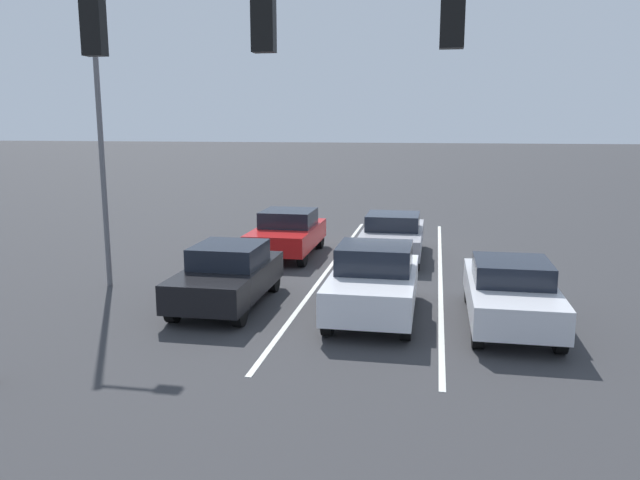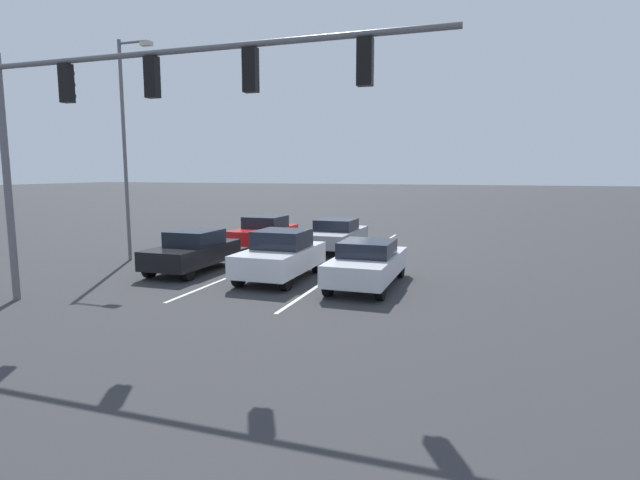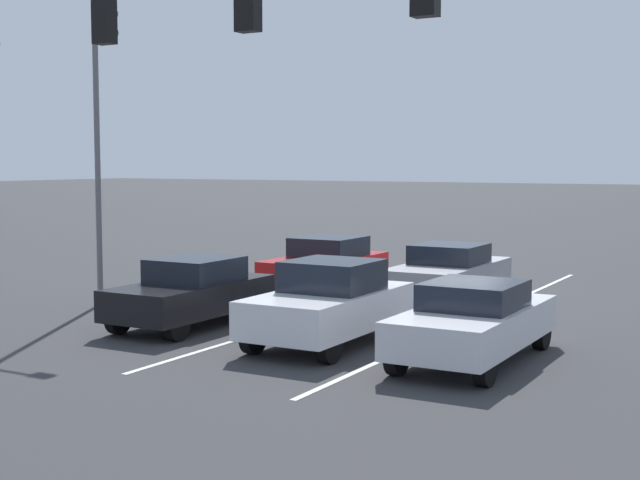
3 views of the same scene
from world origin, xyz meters
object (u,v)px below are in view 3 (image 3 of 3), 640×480
object	(u,v)px
car_silver_leftlane_front	(474,321)
traffic_signal_gantry	(73,56)
car_white_midlane_front	(329,303)
car_black_rightlane_front	(192,292)
street_lamp_right_shoulder	(101,107)
car_gray_midlane_second	(449,271)
car_red_rightlane_second	(326,264)

from	to	relation	value
car_silver_leftlane_front	traffic_signal_gantry	world-z (taller)	traffic_signal_gantry
car_white_midlane_front	car_silver_leftlane_front	size ratio (longest dim) A/B	0.92
car_black_rightlane_front	traffic_signal_gantry	distance (m)	7.00
street_lamp_right_shoulder	car_white_midlane_front	bearing A→B (deg)	168.89
car_gray_midlane_second	street_lamp_right_shoulder	xyz separation A→B (m)	(7.16, 5.03, 4.16)
car_black_rightlane_front	car_white_midlane_front	bearing A→B (deg)	176.24
car_white_midlane_front	car_red_rightlane_second	size ratio (longest dim) A/B	0.98
car_black_rightlane_front	car_gray_midlane_second	bearing A→B (deg)	-119.64
car_red_rightlane_second	traffic_signal_gantry	bearing A→B (deg)	98.61
traffic_signal_gantry	street_lamp_right_shoulder	world-z (taller)	street_lamp_right_shoulder
car_red_rightlane_second	car_gray_midlane_second	xyz separation A→B (m)	(-3.45, -0.33, -0.04)
car_silver_leftlane_front	car_white_midlane_front	bearing A→B (deg)	-0.98
car_white_midlane_front	car_black_rightlane_front	distance (m)	3.56
car_white_midlane_front	traffic_signal_gantry	distance (m)	6.81
car_white_midlane_front	street_lamp_right_shoulder	size ratio (longest dim) A/B	0.47
car_black_rightlane_front	traffic_signal_gantry	xyz separation A→B (m)	(-1.74, 5.12, 4.44)
car_red_rightlane_second	car_gray_midlane_second	bearing A→B (deg)	-174.59
car_red_rightlane_second	traffic_signal_gantry	world-z (taller)	traffic_signal_gantry
car_white_midlane_front	car_gray_midlane_second	world-z (taller)	car_white_midlane_front
car_black_rightlane_front	street_lamp_right_shoulder	world-z (taller)	street_lamp_right_shoulder
car_silver_leftlane_front	car_gray_midlane_second	xyz separation A→B (m)	(3.00, -6.49, -0.00)
car_red_rightlane_second	street_lamp_right_shoulder	xyz separation A→B (m)	(3.70, 4.70, 4.12)
car_black_rightlane_front	car_red_rightlane_second	bearing A→B (deg)	-90.76
car_red_rightlane_second	street_lamp_right_shoulder	distance (m)	7.27
car_white_midlane_front	traffic_signal_gantry	size ratio (longest dim) A/B	0.34
street_lamp_right_shoulder	traffic_signal_gantry	bearing A→B (deg)	130.44
car_white_midlane_front	car_red_rightlane_second	distance (m)	7.03
car_gray_midlane_second	street_lamp_right_shoulder	size ratio (longest dim) A/B	0.52
car_white_midlane_front	traffic_signal_gantry	xyz separation A→B (m)	(1.81, 4.89, 4.38)
car_black_rightlane_front	car_silver_leftlane_front	world-z (taller)	car_black_rightlane_front
car_silver_leftlane_front	car_gray_midlane_second	size ratio (longest dim) A/B	0.97
car_red_rightlane_second	street_lamp_right_shoulder	world-z (taller)	street_lamp_right_shoulder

